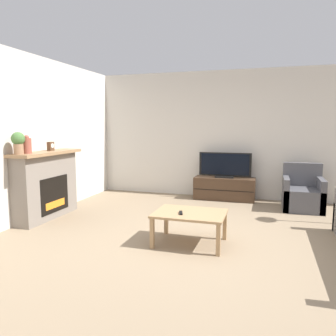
% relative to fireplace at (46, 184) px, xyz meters
% --- Properties ---
extents(ground_plane, '(24.00, 24.00, 0.00)m').
position_rel_fireplace_xyz_m(ground_plane, '(2.80, -0.41, -0.57)').
color(ground_plane, '#89755B').
extents(wall_back, '(12.00, 0.06, 2.70)m').
position_rel_fireplace_xyz_m(wall_back, '(2.80, 2.53, 0.78)').
color(wall_back, beige).
rests_on(wall_back, ground).
extents(wall_left, '(0.06, 12.00, 2.70)m').
position_rel_fireplace_xyz_m(wall_left, '(-0.20, -0.41, 0.78)').
color(wall_left, beige).
rests_on(wall_left, ground).
extents(fireplace, '(0.44, 1.41, 1.13)m').
position_rel_fireplace_xyz_m(fireplace, '(0.00, 0.00, 0.00)').
color(fireplace, slate).
rests_on(fireplace, ground).
extents(mantel_vase_left, '(0.14, 0.14, 0.28)m').
position_rel_fireplace_xyz_m(mantel_vase_left, '(0.02, -0.42, 0.68)').
color(mantel_vase_left, '#994C3D').
rests_on(mantel_vase_left, fireplace).
extents(mantel_clock, '(0.08, 0.11, 0.15)m').
position_rel_fireplace_xyz_m(mantel_clock, '(0.02, 0.14, 0.63)').
color(mantel_clock, brown).
rests_on(mantel_clock, fireplace).
extents(potted_plant, '(0.19, 0.19, 0.33)m').
position_rel_fireplace_xyz_m(potted_plant, '(0.02, -0.60, 0.74)').
color(potted_plant, '#936B4C').
rests_on(potted_plant, fireplace).
extents(tv_stand, '(1.25, 0.43, 0.47)m').
position_rel_fireplace_xyz_m(tv_stand, '(2.68, 2.25, -0.34)').
color(tv_stand, '#422D1E').
rests_on(tv_stand, ground).
extents(tv, '(1.08, 0.18, 0.52)m').
position_rel_fireplace_xyz_m(tv, '(2.68, 2.25, 0.14)').
color(tv, black).
rests_on(tv, tv_stand).
extents(armchair, '(0.70, 0.76, 0.84)m').
position_rel_fireplace_xyz_m(armchair, '(4.17, 1.89, -0.30)').
color(armchair, '#4C4C51').
rests_on(armchair, ground).
extents(coffee_table, '(0.92, 0.68, 0.42)m').
position_rel_fireplace_xyz_m(coffee_table, '(2.59, -0.49, -0.20)').
color(coffee_table, '#A37F56').
rests_on(coffee_table, ground).
extents(remote, '(0.08, 0.16, 0.02)m').
position_rel_fireplace_xyz_m(remote, '(2.49, -0.58, -0.14)').
color(remote, black).
rests_on(remote, coffee_table).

